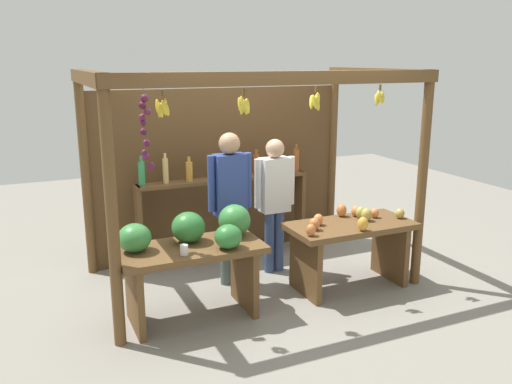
# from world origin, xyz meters

# --- Properties ---
(ground_plane) EXTENTS (12.00, 12.00, 0.00)m
(ground_plane) POSITION_xyz_m (0.00, 0.00, 0.00)
(ground_plane) COLOR gray
(ground_plane) RESTS_ON ground
(market_stall) EXTENTS (3.26, 1.84, 2.25)m
(market_stall) POSITION_xyz_m (-0.01, 0.40, 1.31)
(market_stall) COLOR brown
(market_stall) RESTS_ON ground
(fruit_counter_left) EXTENTS (1.39, 0.70, 1.01)m
(fruit_counter_left) POSITION_xyz_m (-0.82, -0.62, 0.67)
(fruit_counter_left) COLOR brown
(fruit_counter_left) RESTS_ON ground
(fruit_counter_right) EXTENTS (1.32, 0.64, 0.84)m
(fruit_counter_right) POSITION_xyz_m (0.86, -0.65, 0.54)
(fruit_counter_right) COLOR brown
(fruit_counter_right) RESTS_ON ground
(bottle_shelf_unit) EXTENTS (2.09, 0.22, 1.34)m
(bottle_shelf_unit) POSITION_xyz_m (-0.04, 0.65, 0.82)
(bottle_shelf_unit) COLOR brown
(bottle_shelf_unit) RESTS_ON ground
(vendor_man) EXTENTS (0.48, 0.22, 1.63)m
(vendor_man) POSITION_xyz_m (-0.24, -0.06, 0.98)
(vendor_man) COLOR #485B56
(vendor_man) RESTS_ON ground
(vendor_woman) EXTENTS (0.48, 0.21, 1.52)m
(vendor_woman) POSITION_xyz_m (0.33, 0.05, 0.90)
(vendor_woman) COLOR #374A78
(vendor_woman) RESTS_ON ground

